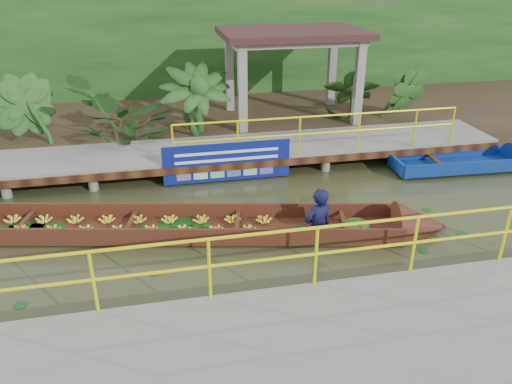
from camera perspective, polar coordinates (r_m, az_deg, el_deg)
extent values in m
plane|color=#2E3018|center=(10.53, -2.81, -4.39)|extent=(80.00, 80.00, 0.00)
cube|color=#34271A|center=(17.34, -6.90, 8.38)|extent=(30.00, 8.00, 0.45)
cube|color=slate|center=(13.48, -5.28, 4.71)|extent=(16.00, 2.00, 0.15)
cube|color=black|center=(12.58, -4.70, 2.81)|extent=(16.00, 0.12, 0.18)
cylinder|color=#F1EC0C|center=(12.84, 7.47, 8.62)|extent=(7.50, 0.05, 0.05)
cylinder|color=#F1EC0C|center=(12.98, 7.36, 6.72)|extent=(7.50, 0.05, 0.05)
cylinder|color=#F1EC0C|center=(12.99, 7.35, 6.51)|extent=(0.05, 0.05, 1.00)
cylinder|color=slate|center=(13.03, -22.49, 0.74)|extent=(0.24, 0.24, 0.55)
cylinder|color=slate|center=(14.49, -21.56, 3.31)|extent=(0.24, 0.24, 0.55)
cylinder|color=slate|center=(12.78, -13.71, 1.54)|extent=(0.24, 0.24, 0.55)
cylinder|color=slate|center=(14.27, -13.65, 4.07)|extent=(0.24, 0.24, 0.55)
cylinder|color=slate|center=(12.84, -4.79, 2.32)|extent=(0.24, 0.24, 0.55)
cylinder|color=slate|center=(14.32, -5.64, 4.76)|extent=(0.24, 0.24, 0.55)
cylinder|color=slate|center=(13.21, 3.85, 3.02)|extent=(0.24, 0.24, 0.55)
cylinder|color=slate|center=(14.65, 2.18, 5.34)|extent=(0.24, 0.24, 0.55)
cylinder|color=slate|center=(13.86, 11.86, 3.61)|extent=(0.24, 0.24, 0.55)
cylinder|color=slate|center=(15.24, 9.54, 5.80)|extent=(0.24, 0.24, 0.55)
cylinder|color=slate|center=(14.75, 19.04, 4.07)|extent=(0.24, 0.24, 0.55)
cylinder|color=slate|center=(16.05, 16.26, 6.14)|extent=(0.24, 0.24, 0.55)
cylinder|color=slate|center=(12.84, -4.79, 2.32)|extent=(0.24, 0.24, 0.55)
cube|color=slate|center=(7.30, 11.01, -17.55)|extent=(18.00, 2.40, 0.70)
cylinder|color=#F1EC0C|center=(7.37, 8.54, -3.89)|extent=(10.00, 0.05, 0.05)
cylinder|color=#F1EC0C|center=(7.60, 8.33, -6.86)|extent=(10.00, 0.05, 0.05)
cylinder|color=#F1EC0C|center=(7.63, 8.30, -7.17)|extent=(0.05, 0.05, 1.00)
cube|color=slate|center=(14.83, -1.54, 11.18)|extent=(0.25, 0.25, 2.80)
cube|color=slate|center=(15.86, 11.62, 11.61)|extent=(0.25, 0.25, 2.80)
cube|color=slate|center=(17.14, -3.05, 13.08)|extent=(0.25, 0.25, 2.80)
cube|color=slate|center=(18.03, 8.64, 13.45)|extent=(0.25, 0.25, 2.80)
cube|color=slate|center=(16.13, 4.17, 16.98)|extent=(4.00, 2.60, 0.12)
cube|color=#351C1A|center=(16.10, 4.19, 17.68)|extent=(4.40, 3.00, 0.20)
cube|color=#143A12|center=(19.37, -7.94, 15.50)|extent=(30.00, 0.80, 4.00)
cube|color=#3B1D10|center=(10.50, -8.20, -4.34)|extent=(8.89, 2.92, 0.07)
cube|color=#3B1D10|center=(10.91, -7.87, -2.20)|extent=(8.67, 1.91, 0.38)
cube|color=#3B1D10|center=(9.95, -8.67, -5.13)|extent=(8.67, 1.91, 0.38)
cone|color=#3B1D10|center=(10.90, 18.40, -3.78)|extent=(1.30, 1.27, 1.06)
ellipsoid|color=#143A12|center=(10.53, 11.24, -3.79)|extent=(0.71, 0.61, 0.29)
imported|color=#0E0F34|center=(10.04, 7.29, 0.33)|extent=(0.75, 0.59, 1.82)
cube|color=navy|center=(14.48, 21.77, 2.80)|extent=(3.43, 1.17, 0.11)
cube|color=navy|center=(14.84, 20.90, 4.03)|extent=(3.38, 0.22, 0.34)
cube|color=navy|center=(14.04, 22.85, 2.52)|extent=(3.38, 0.22, 0.34)
cube|color=navy|center=(13.66, 15.72, 2.99)|extent=(0.11, 1.02, 0.34)
cube|color=black|center=(14.15, 19.91, 3.37)|extent=(0.16, 1.02, 0.06)
cube|color=navy|center=(12.55, -3.31, 3.44)|extent=(3.22, 0.03, 1.01)
cube|color=white|center=(12.44, -3.32, 4.56)|extent=(2.61, 0.01, 0.07)
cube|color=white|center=(12.51, -3.30, 3.71)|extent=(2.61, 0.01, 0.07)
imported|color=#143A12|center=(15.22, -24.33, 8.49)|extent=(1.50, 1.50, 1.87)
imported|color=#143A12|center=(14.87, -14.83, 9.55)|extent=(1.50, 1.50, 1.87)
imported|color=#143A12|center=(14.90, -7.04, 10.22)|extent=(1.50, 1.50, 1.87)
imported|color=#143A12|center=(16.09, 11.31, 11.05)|extent=(1.50, 1.50, 1.87)
imported|color=#143A12|center=(16.72, 16.14, 11.08)|extent=(1.50, 1.50, 1.87)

